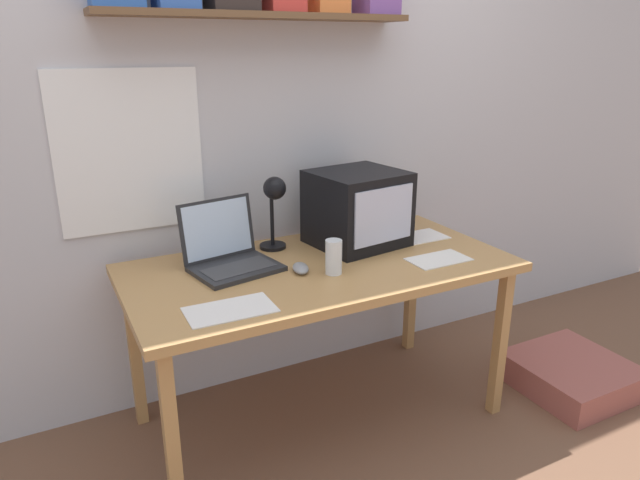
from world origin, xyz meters
TOP-DOWN VIEW (x-y plane):
  - ground_plane at (0.00, 0.00)m, footprint 12.00×12.00m
  - back_wall at (-0.01, 0.46)m, footprint 5.60×0.24m
  - corner_desk at (0.00, 0.00)m, footprint 1.52×0.76m
  - crt_monitor at (0.26, 0.15)m, footprint 0.41×0.39m
  - laptop at (-0.33, 0.14)m, footprint 0.36×0.33m
  - desk_lamp at (-0.10, 0.22)m, footprint 0.11×0.16m
  - juice_glass at (-0.00, -0.11)m, footprint 0.06×0.06m
  - computer_mouse at (-0.11, -0.04)m, footprint 0.09×0.12m
  - printed_handout at (-0.45, -0.24)m, footprint 0.29×0.17m
  - loose_paper_near_monitor at (0.45, -0.18)m, footprint 0.25×0.15m
  - open_notebook at (0.54, 0.09)m, footprint 0.26×0.16m
  - floor_cushion at (1.15, -0.35)m, footprint 0.49×0.49m

SIDE VIEW (x-z plane):
  - ground_plane at x=0.00m, z-range 0.00..0.00m
  - floor_cushion at x=1.15m, z-range 0.00..0.14m
  - corner_desk at x=0.00m, z-range 0.30..1.01m
  - printed_handout at x=-0.45m, z-range 0.71..0.72m
  - loose_paper_near_monitor at x=0.45m, z-range 0.71..0.72m
  - open_notebook at x=0.54m, z-range 0.71..0.72m
  - computer_mouse at x=-0.11m, z-range 0.71..0.74m
  - juice_glass at x=0.00m, z-range 0.71..0.84m
  - laptop at x=-0.33m, z-range 0.65..0.90m
  - crt_monitor at x=0.26m, z-range 0.71..1.03m
  - desk_lamp at x=-0.10m, z-range 0.77..1.09m
  - back_wall at x=-0.01m, z-range 0.02..2.62m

